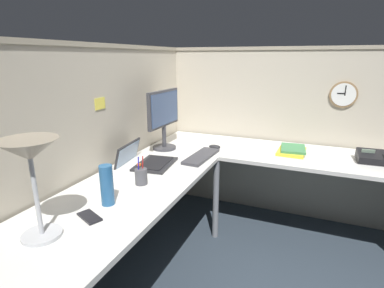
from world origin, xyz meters
name	(u,v)px	position (x,y,z in m)	size (l,w,h in m)	color
ground_plane	(228,251)	(0.00, 0.00, 0.00)	(6.80, 6.80, 0.00)	#2D3842
cubicle_wall_back	(101,157)	(-0.36, 0.87, 0.79)	(2.57, 0.12, 1.58)	#B7AD99
cubicle_wall_right	(283,133)	(0.87, -0.27, 0.79)	(0.12, 2.37, 1.58)	#B7AD99
desk	(231,186)	(-0.15, -0.05, 0.63)	(2.35, 2.15, 0.73)	silver
monitor	(164,115)	(0.18, 0.64, 1.02)	(0.46, 0.20, 0.50)	#38383D
laptop	(143,161)	(-0.22, 0.61, 0.75)	(0.38, 0.42, 0.22)	#232326
keyboard	(201,156)	(0.07, 0.26, 0.74)	(0.43, 0.14, 0.02)	#38383D
computer_mouse	(215,147)	(0.34, 0.24, 0.75)	(0.06, 0.10, 0.03)	#232326
desk_lamp_dome	(30,158)	(-1.21, 0.53, 1.09)	(0.24, 0.24, 0.44)	#B7BABF
pen_cup	(141,176)	(-0.55, 0.42, 0.78)	(0.08, 0.08, 0.18)	#4C4C51
cell_phone	(89,217)	(-1.00, 0.44, 0.73)	(0.07, 0.14, 0.01)	black
thermos_flask	(107,185)	(-0.84, 0.45, 0.84)	(0.07, 0.07, 0.22)	#26598C
office_phone	(373,157)	(0.47, -0.97, 0.77)	(0.20, 0.21, 0.11)	black
book_stack	(292,150)	(0.48, -0.39, 0.75)	(0.30, 0.23, 0.04)	yellow
wall_clock	(343,94)	(0.82, -0.73, 1.19)	(0.04, 0.22, 0.22)	olive
pinned_note_leftmost	(100,104)	(-0.39, 0.82, 1.19)	(0.10, 0.00, 0.08)	#EAD84C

